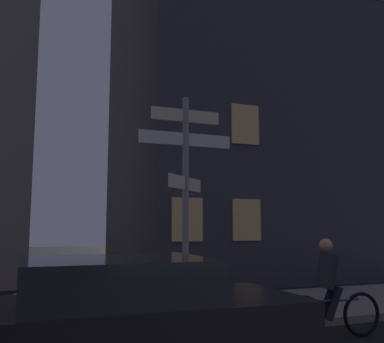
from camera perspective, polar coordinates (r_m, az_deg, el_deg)
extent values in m
cube|color=gray|center=(8.89, -4.84, -18.55)|extent=(40.00, 3.37, 0.14)
cylinder|color=gray|center=(7.85, -0.86, -4.60)|extent=(0.12, 0.12, 4.08)
cube|color=beige|center=(8.11, -0.84, 7.41)|extent=(1.34, 0.03, 0.24)
cube|color=white|center=(8.00, -0.85, 4.29)|extent=(1.79, 0.03, 0.24)
cube|color=beige|center=(7.88, -0.86, -1.58)|extent=(0.97, 0.97, 0.24)
cube|color=black|center=(4.90, -11.50, -20.39)|extent=(4.33, 1.66, 0.67)
cube|color=#23282D|center=(4.82, -10.02, -13.89)|extent=(1.96, 1.53, 0.45)
cylinder|color=black|center=(6.15, 1.22, -21.30)|extent=(0.64, 0.22, 0.64)
torus|color=black|center=(8.03, 21.57, -17.20)|extent=(0.72, 0.08, 0.72)
torus|color=black|center=(7.38, 14.71, -18.38)|extent=(0.72, 0.08, 0.72)
cylinder|color=#1959A5|center=(7.65, 18.21, -15.96)|extent=(1.00, 0.08, 0.04)
cylinder|color=#26262D|center=(7.53, 17.45, -12.48)|extent=(0.46, 0.34, 0.61)
sphere|color=tan|center=(7.50, 17.32, -9.33)|extent=(0.22, 0.22, 0.22)
cylinder|color=black|center=(7.70, 17.49, -16.16)|extent=(0.35, 0.13, 0.55)
cylinder|color=black|center=(7.55, 18.34, -16.30)|extent=(0.35, 0.13, 0.55)
cube|color=#383842|center=(17.68, 6.40, 10.37)|extent=(9.19, 7.57, 14.32)
cube|color=#F2C672|center=(11.86, -0.63, -6.38)|extent=(0.90, 0.06, 1.20)
cube|color=#F2C672|center=(12.62, 7.26, -6.38)|extent=(0.90, 0.06, 1.20)
cube|color=#F2C672|center=(12.98, 7.06, 6.22)|extent=(0.90, 0.06, 1.20)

